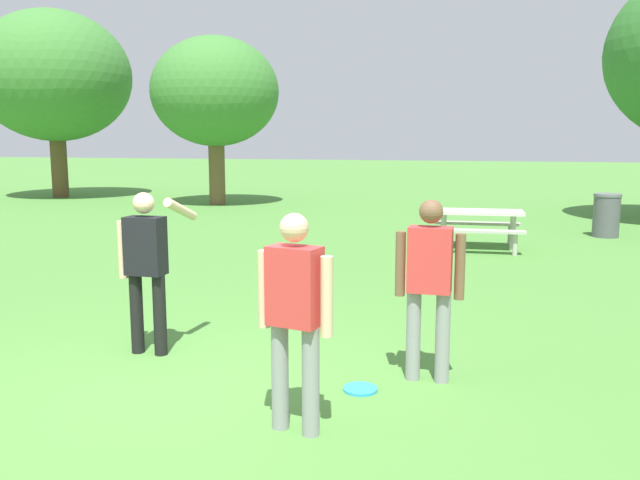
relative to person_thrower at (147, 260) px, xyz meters
The scene contains 9 objects.
ground_plane 1.55m from the person_thrower, 48.31° to the right, with size 120.00×120.00×0.00m, color #4C8438.
person_thrower is the anchor object (origin of this frame).
person_catcher 2.80m from the person_thrower, ahead, with size 0.61×0.22×1.64m.
person_bystander 2.37m from the person_thrower, 34.40° to the right, with size 0.60×0.30×1.64m.
frisbee 2.49m from the person_thrower, 10.89° to the right, with size 0.30×0.30×0.03m, color #2D9EDB.
picnic_table_near 7.94m from the person_thrower, 67.29° to the left, with size 1.78×1.51×0.77m.
trash_can_further_along 11.31m from the person_thrower, 59.30° to the left, with size 0.59×0.59×0.96m.
tree_tall_left 19.73m from the person_thrower, 128.77° to the left, with size 5.48×5.48×6.72m.
tree_broad_center 15.38m from the person_thrower, 111.08° to the left, with size 4.11×4.11×5.40m.
Camera 1 is at (2.50, -4.82, 2.16)m, focal length 36.60 mm.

